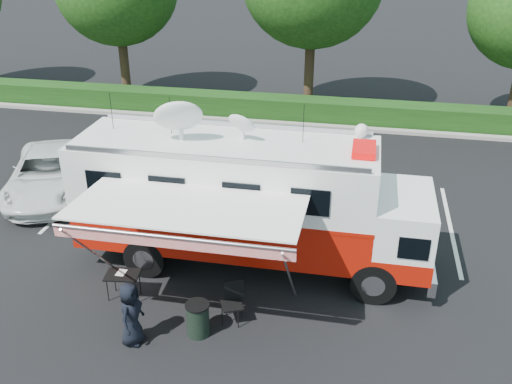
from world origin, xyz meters
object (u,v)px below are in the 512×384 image
(command_truck, at_px, (249,201))
(trash_bin, at_px, (198,319))
(white_suv, at_px, (52,193))
(folding_table, at_px, (123,276))

(command_truck, relative_size, trash_bin, 11.22)
(white_suv, distance_m, trash_bin, 9.11)
(command_truck, bearing_deg, folding_table, -141.77)
(command_truck, bearing_deg, white_suv, 159.11)
(command_truck, height_order, white_suv, command_truck)
(white_suv, distance_m, folding_table, 6.90)
(command_truck, distance_m, trash_bin, 3.46)
(white_suv, relative_size, trash_bin, 6.31)
(folding_table, bearing_deg, white_suv, 133.58)
(white_suv, relative_size, folding_table, 5.85)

